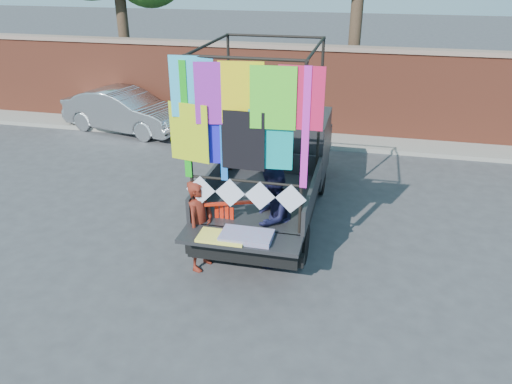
% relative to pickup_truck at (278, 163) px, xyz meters
% --- Properties ---
extents(ground, '(90.00, 90.00, 0.00)m').
position_rel_pickup_truck_xyz_m(ground, '(0.16, -2.16, -0.91)').
color(ground, '#38383A').
rests_on(ground, ground).
extents(brick_wall, '(30.00, 0.45, 2.61)m').
position_rel_pickup_truck_xyz_m(brick_wall, '(0.16, 4.84, 0.42)').
color(brick_wall, brown).
rests_on(brick_wall, ground).
extents(curb, '(30.00, 1.20, 0.12)m').
position_rel_pickup_truck_xyz_m(curb, '(0.16, 4.14, -0.85)').
color(curb, gray).
rests_on(curb, ground).
extents(pickup_truck, '(2.27, 5.70, 3.59)m').
position_rel_pickup_truck_xyz_m(pickup_truck, '(0.00, 0.00, 0.00)').
color(pickup_truck, black).
rests_on(pickup_truck, ground).
extents(sedan, '(4.09, 2.17, 1.28)m').
position_rel_pickup_truck_xyz_m(sedan, '(-5.45, 3.85, -0.27)').
color(sedan, '#B5B9BD').
rests_on(sedan, ground).
extents(woman, '(0.51, 0.66, 1.61)m').
position_rel_pickup_truck_xyz_m(woman, '(-0.78, -2.77, -0.10)').
color(woman, maroon).
rests_on(woman, ground).
extents(man, '(0.81, 0.97, 1.80)m').
position_rel_pickup_truck_xyz_m(man, '(0.35, -2.39, -0.01)').
color(man, black).
rests_on(man, ground).
extents(streamer_bundle, '(0.98, 0.42, 0.70)m').
position_rel_pickup_truck_xyz_m(streamer_bundle, '(-0.33, -2.59, 0.08)').
color(streamer_bundle, red).
rests_on(streamer_bundle, ground).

